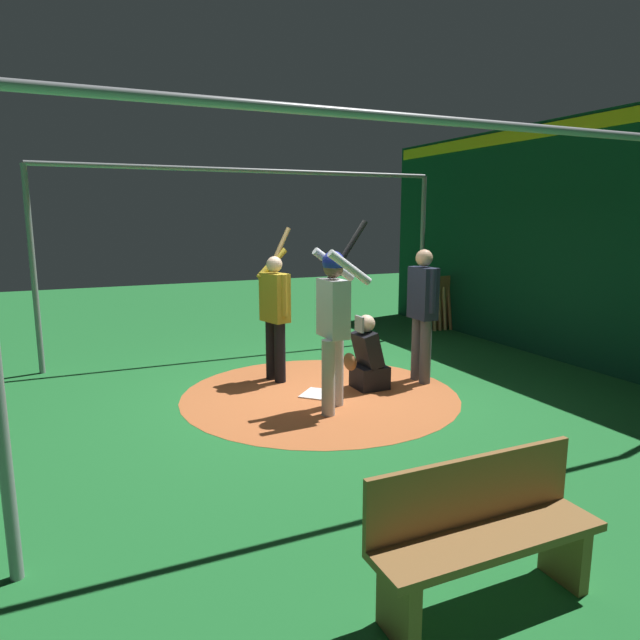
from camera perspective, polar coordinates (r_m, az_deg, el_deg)
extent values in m
plane|color=#1E6B2D|center=(7.09, 0.00, -7.57)|extent=(25.26, 25.26, 0.00)
cylinder|color=#B76033|center=(7.09, 0.00, -7.54)|extent=(3.43, 3.43, 0.01)
cube|color=white|center=(7.09, 0.00, -7.47)|extent=(0.59, 0.59, 0.01)
cylinder|color=#B3B3B7|center=(6.27, 0.85, -5.88)|extent=(0.15, 0.15, 0.86)
cylinder|color=#B3B3B7|center=(6.61, 1.74, -5.04)|extent=(0.15, 0.15, 0.86)
cube|color=silver|center=(6.28, 1.34, 1.18)|extent=(0.22, 0.44, 0.65)
cylinder|color=silver|center=(6.09, 3.02, 5.30)|extent=(0.52, 0.09, 0.40)
cylinder|color=silver|center=(6.44, 1.40, 5.60)|extent=(0.52, 0.09, 0.40)
sphere|color=brown|center=(6.22, 1.35, 5.28)|extent=(0.22, 0.22, 0.22)
sphere|color=navy|center=(6.21, 1.36, 5.84)|extent=(0.25, 0.25, 0.25)
cylinder|color=black|center=(6.42, 2.63, 6.80)|extent=(0.54, 0.06, 0.73)
cube|color=black|center=(7.36, 5.03, -5.72)|extent=(0.40, 0.40, 0.30)
cube|color=black|center=(7.25, 4.80, -2.94)|extent=(0.31, 0.40, 0.48)
sphere|color=beige|center=(7.17, 4.70, -0.35)|extent=(0.22, 0.22, 0.22)
cube|color=gray|center=(7.12, 3.99, -0.41)|extent=(0.03, 0.20, 0.20)
ellipsoid|color=brown|center=(7.10, 3.04, -4.23)|extent=(0.12, 0.28, 0.22)
cylinder|color=#4C4C51|center=(7.60, 10.60, -3.17)|extent=(0.15, 0.15, 0.86)
cylinder|color=#4C4C51|center=(7.76, 9.75, -2.86)|extent=(0.15, 0.15, 0.86)
cube|color=#1E2338|center=(7.54, 10.36, 2.68)|extent=(0.22, 0.42, 0.68)
cylinder|color=#1E2338|center=(7.37, 11.26, 2.90)|extent=(0.09, 0.09, 0.57)
cylinder|color=#1E2338|center=(7.69, 9.52, 3.27)|extent=(0.09, 0.09, 0.57)
sphere|color=tan|center=(7.49, 10.47, 6.18)|extent=(0.22, 0.22, 0.22)
cylinder|color=black|center=(7.54, -4.07, -3.30)|extent=(0.15, 0.15, 0.81)
cylinder|color=black|center=(7.69, -4.94, -3.02)|extent=(0.15, 0.15, 0.81)
cube|color=#AA8F23|center=(7.48, -4.59, 2.27)|extent=(0.32, 0.46, 0.64)
cylinder|color=#AA8F23|center=(7.31, -3.68, 2.50)|extent=(0.09, 0.09, 0.54)
cylinder|color=#AA8F23|center=(7.65, -4.89, 5.70)|extent=(0.48, 0.21, 0.42)
sphere|color=beige|center=(7.43, -4.64, 5.62)|extent=(0.21, 0.21, 0.21)
cylinder|color=tan|center=(7.69, -4.41, 6.56)|extent=(0.46, 0.18, 0.74)
cube|color=#0C3D26|center=(9.25, 24.23, 7.18)|extent=(0.20, 9.26, 3.63)
cube|color=yellow|center=(9.25, 24.56, 17.51)|extent=(0.03, 9.08, 0.20)
cylinder|color=gray|center=(10.56, 10.25, 6.22)|extent=(0.08, 0.08, 2.89)
cylinder|color=gray|center=(8.72, -26.97, 4.40)|extent=(0.08, 0.08, 2.89)
cylinder|color=gray|center=(9.14, -6.75, 14.75)|extent=(6.37, 0.07, 0.07)
cylinder|color=gray|center=(4.61, 13.78, 18.84)|extent=(6.37, 0.07, 0.07)
cube|color=olive|center=(11.28, 12.25, 1.70)|extent=(1.18, 0.04, 1.05)
cylinder|color=olive|center=(11.54, 14.36, 1.22)|extent=(0.06, 0.19, 0.81)
cylinder|color=tan|center=(11.46, 13.90, 1.36)|extent=(0.06, 0.19, 0.88)
cylinder|color=tan|center=(11.39, 13.42, 1.31)|extent=(0.06, 0.21, 0.88)
cylinder|color=olive|center=(11.32, 12.94, 1.23)|extent=(0.06, 0.20, 0.86)
cylinder|color=tan|center=(11.25, 12.45, 1.14)|extent=(0.06, 0.18, 0.84)
cylinder|color=tan|center=(11.18, 11.95, 1.13)|extent=(0.06, 0.17, 0.86)
cylinder|color=tan|center=(11.11, 11.45, 1.00)|extent=(0.06, 0.15, 0.82)
cylinder|color=tan|center=(11.04, 10.95, 1.13)|extent=(0.06, 0.16, 0.88)
cylinder|color=olive|center=(10.98, 10.43, 0.95)|extent=(0.06, 0.14, 0.83)
cube|color=olive|center=(3.50, 16.74, -20.45)|extent=(1.42, 0.36, 0.05)
cube|color=olive|center=(3.50, 15.17, -16.18)|extent=(1.42, 0.04, 0.40)
cube|color=olive|center=(3.98, 23.43, -20.59)|extent=(0.08, 0.32, 0.40)
cube|color=olive|center=(3.32, 7.89, -26.60)|extent=(0.08, 0.32, 0.40)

